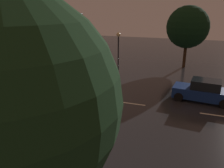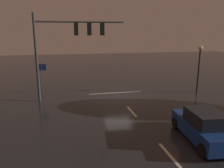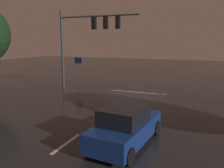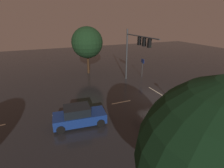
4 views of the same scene
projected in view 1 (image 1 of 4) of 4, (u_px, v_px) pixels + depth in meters
ground_plane at (83, 97)px, 18.46m from camera, size 80.00×80.00×0.00m
traffic_signal_assembly at (46, 41)px, 13.05m from camera, size 7.26×0.47×7.12m
lane_dash_far at (131, 103)px, 17.18m from camera, size 0.16×2.20×0.01m
lane_dash_mid at (217, 115)px, 15.27m from camera, size 0.16×2.20×0.01m
stop_bar at (70, 95)px, 18.84m from camera, size 5.00×0.16×0.01m
car_approaching at (203, 91)px, 17.45m from camera, size 2.27×4.50×1.70m
street_lamp_left_kerb at (118, 45)px, 23.96m from camera, size 0.44×0.44×4.45m
tree_left_near at (188, 27)px, 26.21m from camera, size 4.87×4.87×7.19m
tree_right_near at (14, 101)px, 5.02m from camera, size 4.84×4.84×7.36m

